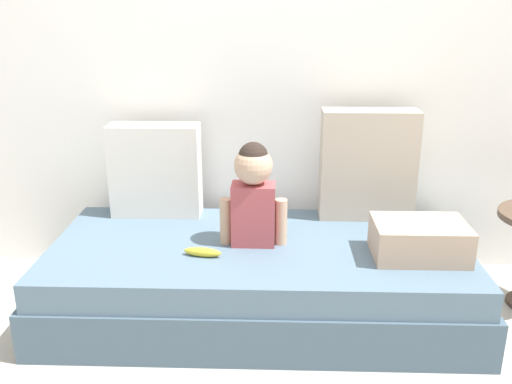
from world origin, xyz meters
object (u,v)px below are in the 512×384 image
throw_pillow_left (156,170)px  folded_blanket (419,240)px  couch (259,278)px  throw_pillow_right (368,165)px  toddler (253,191)px  banana (203,252)px

throw_pillow_left → folded_blanket: bearing=-20.9°
couch → throw_pillow_right: bearing=33.7°
toddler → couch: bearing=3.4°
folded_blanket → throw_pillow_right: bearing=108.9°
folded_blanket → throw_pillow_left: bearing=159.1°
throw_pillow_right → folded_blanket: 0.54m
toddler → throw_pillow_left: bearing=145.0°
toddler → folded_blanket: size_ratio=1.20×
couch → throw_pillow_left: throw_pillow_left is taller
throw_pillow_left → throw_pillow_right: 1.08m
couch → folded_blanket: size_ratio=4.92×
toddler → banana: size_ratio=2.82×
throw_pillow_right → folded_blanket: bearing=-71.1°
couch → throw_pillow_left: (-0.54, 0.36, 0.42)m
banana → folded_blanket: 0.95m
throw_pillow_left → toddler: (0.52, -0.36, 0.02)m
throw_pillow_right → banana: throw_pillow_right is taller
throw_pillow_left → toddler: bearing=-35.0°
throw_pillow_left → folded_blanket: throw_pillow_left is taller
couch → throw_pillow_right: 0.80m
throw_pillow_left → toddler: toddler is taller
banana → throw_pillow_left: bearing=120.5°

